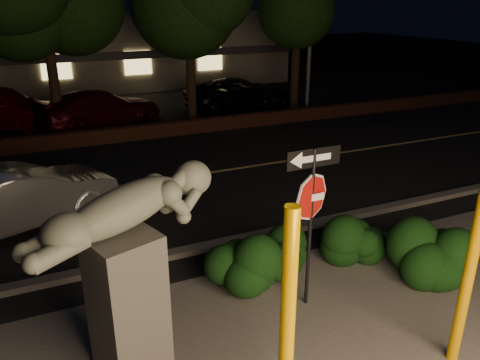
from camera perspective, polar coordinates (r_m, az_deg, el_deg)
name	(u,v)px	position (r m, az deg, el deg)	size (l,w,h in m)	color
ground	(149,149)	(15.91, -11.08, 3.72)	(90.00, 90.00, 0.00)	black
road	(175,178)	(13.16, -7.96, 0.21)	(80.00, 8.00, 0.01)	black
lane_marking	(175,178)	(13.15, -7.96, 0.27)	(80.00, 0.12, 0.01)	tan
curb	(233,241)	(9.60, -0.85, -7.47)	(80.00, 0.25, 0.12)	#4C4944
brick_wall	(139,132)	(17.07, -12.18, 5.69)	(40.00, 0.35, 0.50)	#4F2819
parking_lot	(112,108)	(22.58, -15.37, 8.50)	(40.00, 12.00, 0.01)	black
building	(85,48)	(30.14, -18.41, 15.05)	(22.00, 10.20, 4.00)	#736B5C
yellow_pole_left	(286,347)	(4.85, 5.68, -19.55)	(0.15, 0.15, 3.00)	#FFB600
yellow_pole_right	(471,266)	(6.71, 26.29, -9.35)	(0.15, 0.15, 3.00)	#DE9A04
signpost	(312,198)	(7.08, 8.76, -2.15)	(0.90, 0.06, 2.66)	black
sculpture	(127,260)	(6.00, -13.65, -9.41)	(2.51, 1.38, 2.71)	#4C4944
hedge_center	(261,254)	(8.14, 2.59, -9.06)	(2.18, 1.02, 1.13)	black
hedge_right	(368,233)	(9.20, 15.35, -6.24)	(1.66, 0.89, 1.09)	black
hedge_far_right	(427,249)	(8.93, 21.88, -7.85)	(1.61, 1.01, 1.12)	black
silver_sedan	(23,197)	(11.18, -24.95, -1.84)	(1.42, 4.06, 1.34)	#ADADB2
parked_car_darkred	(100,109)	(19.02, -16.68, 8.30)	(2.01, 4.95, 1.44)	#3B050F
parked_car_dark	(240,93)	(21.52, -0.04, 10.50)	(2.28, 4.94, 1.37)	black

